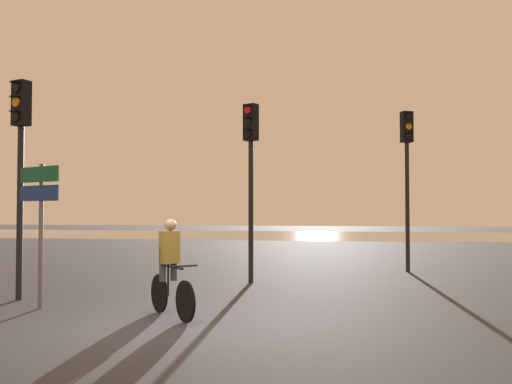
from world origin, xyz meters
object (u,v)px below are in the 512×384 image
object	(u,v)px
traffic_light_far_right	(407,161)
traffic_light_center	(251,158)
traffic_light_near_left	(21,147)
direction_sign_post	(40,208)
cyclist	(170,267)

from	to	relation	value
traffic_light_far_right	traffic_light_center	distance (m)	5.21
traffic_light_center	traffic_light_near_left	bearing A→B (deg)	66.63
traffic_light_near_left	direction_sign_post	bearing A→B (deg)	154.69
direction_sign_post	traffic_light_far_right	bearing A→B (deg)	-108.30
traffic_light_near_left	cyclist	size ratio (longest dim) A/B	2.68
traffic_light_far_right	traffic_light_near_left	xyz separation A→B (m)	(-8.02, -6.74, -0.20)
direction_sign_post	cyclist	size ratio (longest dim) A/B	1.60
traffic_light_center	direction_sign_post	world-z (taller)	traffic_light_center
direction_sign_post	cyclist	xyz separation A→B (m)	(2.57, -0.34, -0.97)
traffic_light_far_right	cyclist	world-z (taller)	traffic_light_far_right
traffic_light_far_right	direction_sign_post	distance (m)	10.47
traffic_light_far_right	direction_sign_post	size ratio (longest dim) A/B	1.79
traffic_light_center	traffic_light_near_left	xyz separation A→B (m)	(-4.01, -3.42, -0.02)
direction_sign_post	cyclist	world-z (taller)	direction_sign_post
traffic_light_far_right	direction_sign_post	bearing A→B (deg)	25.94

